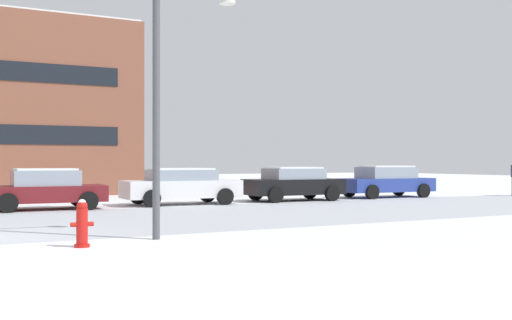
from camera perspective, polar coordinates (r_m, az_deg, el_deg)
fire_hydrant at (r=12.72m, az=-15.49°, el=-5.52°), size 0.44×0.30×0.93m
street_lamp at (r=13.84m, az=-7.63°, el=7.43°), size 1.95×0.36×5.66m
parked_car_maroon at (r=22.91m, az=-18.54°, el=-2.48°), size 4.02×2.21×1.42m
parked_car_white at (r=24.39m, az=-6.79°, el=-2.33°), size 4.51×2.18×1.40m
parked_car_black at (r=26.63m, az=3.42°, el=-2.13°), size 4.19×2.17×1.42m
parked_car_blue at (r=29.65m, az=11.70°, el=-1.90°), size 4.50×2.12×1.46m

